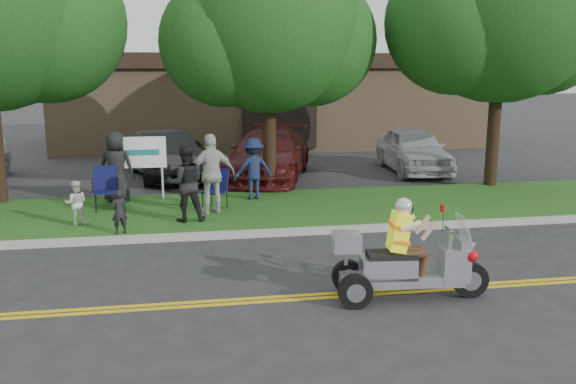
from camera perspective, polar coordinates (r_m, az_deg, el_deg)
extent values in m
plane|color=#28282B|center=(10.11, 1.20, -8.79)|extent=(120.00, 120.00, 0.00)
cube|color=gold|center=(9.57, 1.86, -9.96)|extent=(60.00, 0.10, 0.01)
cube|color=gold|center=(9.72, 1.67, -9.62)|extent=(60.00, 0.10, 0.01)
cube|color=#A8A89E|center=(12.95, -1.35, -3.83)|extent=(60.00, 0.25, 0.12)
cube|color=#295015|center=(15.01, -2.55, -1.65)|extent=(60.00, 4.00, 0.10)
cube|color=#9E7F5B|center=(28.58, -2.07, 8.74)|extent=(18.00, 8.00, 4.00)
cube|color=black|center=(24.53, -0.81, 12.20)|extent=(18.00, 0.30, 0.60)
sphere|color=#134414|center=(16.95, -21.82, 14.54)|extent=(4.05, 4.05, 4.05)
cylinder|color=#332114|center=(16.71, -1.77, 6.85)|extent=(0.36, 0.36, 4.20)
sphere|color=#134414|center=(16.68, -1.83, 15.61)|extent=(4.80, 4.80, 4.80)
sphere|color=#134414|center=(17.15, 2.14, 14.00)|extent=(3.60, 3.60, 3.60)
sphere|color=#134414|center=(16.33, -6.01, 13.79)|extent=(3.36, 3.36, 3.36)
cylinder|color=#332114|center=(18.54, 18.82, 7.59)|extent=(0.36, 0.36, 4.76)
sphere|color=#134414|center=(18.58, 19.44, 16.50)|extent=(5.60, 5.60, 5.60)
sphere|color=#134414|center=(19.50, 22.61, 14.52)|extent=(4.20, 4.20, 4.20)
sphere|color=#134414|center=(17.74, 15.52, 15.06)|extent=(3.92, 3.92, 3.92)
cylinder|color=silver|center=(16.25, -15.18, 0.77)|extent=(0.06, 0.06, 1.10)
cylinder|color=silver|center=(16.18, -11.66, 0.89)|extent=(0.06, 0.06, 1.10)
cube|color=white|center=(16.07, -13.56, 3.63)|extent=(1.25, 0.06, 0.80)
cylinder|color=black|center=(9.98, 16.68, -7.88)|extent=(0.57, 0.19, 0.56)
cylinder|color=black|center=(9.20, 6.32, -9.25)|extent=(0.53, 0.19, 0.52)
cylinder|color=black|center=(9.82, 5.65, -7.85)|extent=(0.53, 0.19, 0.52)
cube|color=#9D9EA6|center=(9.66, 10.94, -8.00)|extent=(1.80, 0.61, 0.17)
cube|color=#9D9EA6|center=(9.53, 9.34, -6.97)|extent=(0.88, 0.51, 0.33)
cube|color=black|center=(9.48, 9.66, -5.84)|extent=(0.78, 0.47, 0.09)
cube|color=#9D9EA6|center=(9.80, 15.24, -6.44)|extent=(0.46, 0.49, 0.51)
cube|color=silver|center=(9.69, 16.14, -3.36)|extent=(0.22, 0.44, 0.45)
cube|color=#9D9EA6|center=(9.29, 5.50, -4.67)|extent=(0.46, 0.43, 0.28)
sphere|color=#B20C0F|center=(9.70, 16.74, -5.67)|extent=(0.20, 0.20, 0.20)
cube|color=#F4FF1A|center=(9.40, 10.35, -3.65)|extent=(0.36, 0.40, 0.61)
sphere|color=silver|center=(9.32, 10.77, -1.33)|extent=(0.27, 0.27, 0.27)
cylinder|color=black|center=(14.90, -7.99, -0.87)|extent=(0.03, 0.03, 0.40)
cylinder|color=black|center=(14.67, -6.54, -1.03)|extent=(0.03, 0.03, 0.40)
cylinder|color=black|center=(15.23, -7.17, -0.56)|extent=(0.03, 0.03, 0.40)
cylinder|color=black|center=(15.00, -5.74, -0.72)|extent=(0.03, 0.03, 0.40)
cube|color=#10134E|center=(14.90, -6.88, 0.00)|extent=(0.68, 0.67, 0.04)
cube|color=#10134E|center=(15.03, -6.46, 1.19)|extent=(0.50, 0.41, 0.55)
cylinder|color=black|center=(15.13, -17.56, -1.05)|extent=(0.03, 0.03, 0.44)
cylinder|color=black|center=(15.12, -15.75, -0.95)|extent=(0.03, 0.03, 0.44)
cylinder|color=black|center=(15.56, -17.53, -0.70)|extent=(0.03, 0.03, 0.44)
cylinder|color=black|center=(15.55, -15.77, -0.60)|extent=(0.03, 0.03, 0.44)
cube|color=#0D0F3E|center=(15.29, -16.71, 0.02)|extent=(0.60, 0.56, 0.04)
cube|color=#0D0F3E|center=(15.47, -16.77, 1.28)|extent=(0.56, 0.22, 0.59)
imported|color=black|center=(13.75, -9.54, 0.83)|extent=(0.88, 0.71, 1.73)
imported|color=beige|center=(14.37, -7.12, 1.70)|extent=(1.19, 0.73, 1.89)
imported|color=#192345|center=(15.84, -3.28, 2.19)|extent=(1.12, 0.76, 1.60)
imported|color=black|center=(16.04, -15.78, 2.27)|extent=(0.99, 0.76, 1.81)
imported|color=black|center=(13.11, -15.52, -1.79)|extent=(0.39, 0.32, 0.92)
imported|color=silver|center=(14.07, -19.22, -0.97)|extent=(0.51, 0.42, 0.98)
imported|color=#29292B|center=(19.86, -11.42, 3.44)|extent=(3.01, 4.67, 1.45)
imported|color=black|center=(19.76, -10.50, 3.17)|extent=(2.52, 4.76, 1.27)
imported|color=#4B1112|center=(19.21, -1.82, 3.54)|extent=(3.69, 5.78, 1.56)
imported|color=#B6B8BE|center=(20.92, 11.63, 3.90)|extent=(2.08, 4.51, 1.50)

